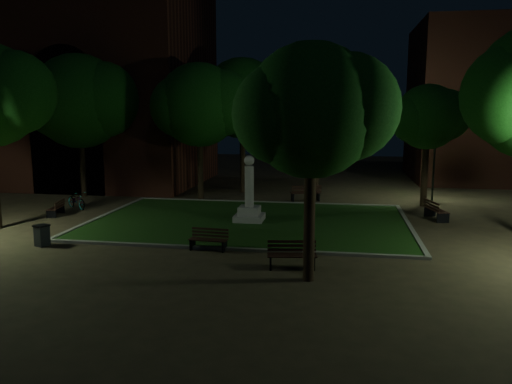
% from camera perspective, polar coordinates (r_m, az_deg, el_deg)
% --- Properties ---
extents(ground, '(80.00, 80.00, 0.00)m').
position_cam_1_polar(ground, '(22.60, -1.66, -4.55)').
color(ground, '#3F3422').
extents(lawn, '(15.00, 10.00, 0.08)m').
position_cam_1_polar(lawn, '(24.50, -0.76, -3.36)').
color(lawn, '#1B3E11').
rests_on(lawn, ground).
extents(lawn_kerb, '(15.40, 10.40, 0.12)m').
position_cam_1_polar(lawn_kerb, '(24.50, -0.76, -3.31)').
color(lawn_kerb, slate).
rests_on(lawn_kerb, ground).
extents(monument, '(1.40, 1.40, 3.20)m').
position_cam_1_polar(monument, '(24.32, -0.77, -1.25)').
color(monument, gray).
rests_on(monument, lawn).
extents(building_main, '(20.00, 12.00, 15.00)m').
position_cam_1_polar(building_main, '(40.69, -20.60, 11.47)').
color(building_main, '#53251A').
rests_on(building_main, ground).
extents(tree_north_wl, '(6.06, 4.95, 8.22)m').
position_cam_1_polar(tree_north_wl, '(29.94, -6.30, 9.86)').
color(tree_north_wl, black).
rests_on(tree_north_wl, ground).
extents(tree_north_er, '(6.59, 5.38, 8.53)m').
position_cam_1_polar(tree_north_er, '(32.60, 7.25, 9.96)').
color(tree_north_er, black).
rests_on(tree_north_er, ground).
extents(tree_ne, '(4.47, 3.65, 6.89)m').
position_cam_1_polar(tree_ne, '(29.69, 19.20, 8.09)').
color(tree_ne, black).
rests_on(tree_ne, ground).
extents(tree_se, '(5.12, 4.18, 7.48)m').
position_cam_1_polar(tree_se, '(15.49, 6.68, 9.19)').
color(tree_se, black).
rests_on(tree_se, ground).
extents(tree_nw, '(7.17, 5.86, 8.91)m').
position_cam_1_polar(tree_nw, '(33.20, -19.36, 9.75)').
color(tree_nw, black).
rests_on(tree_nw, ground).
extents(tree_far_north, '(6.41, 5.24, 8.82)m').
position_cam_1_polar(tree_far_north, '(33.01, -1.38, 10.65)').
color(tree_far_north, black).
rests_on(tree_far_north, ground).
extents(lamppost_nw, '(1.18, 0.28, 4.52)m').
position_cam_1_polar(lamppost_nw, '(35.20, -19.15, 5.10)').
color(lamppost_nw, black).
rests_on(lamppost_nw, ground).
extents(lamppost_ne, '(1.18, 0.28, 4.34)m').
position_cam_1_polar(lamppost_ne, '(31.29, 19.75, 4.42)').
color(lamppost_ne, black).
rests_on(lamppost_ne, ground).
extents(bench_near_left, '(1.54, 0.64, 0.83)m').
position_cam_1_polar(bench_near_left, '(19.71, -5.42, -5.48)').
color(bench_near_left, black).
rests_on(bench_near_left, ground).
extents(bench_near_right, '(1.76, 0.82, 0.93)m').
position_cam_1_polar(bench_near_right, '(17.44, 4.13, -7.26)').
color(bench_near_right, black).
rests_on(bench_near_right, ground).
extents(bench_left_side, '(0.79, 1.52, 0.79)m').
position_cam_1_polar(bench_left_side, '(27.97, -21.83, -1.75)').
color(bench_left_side, black).
rests_on(bench_left_side, ground).
extents(bench_right_side, '(1.01, 1.86, 0.97)m').
position_cam_1_polar(bench_right_side, '(26.53, 19.79, -2.02)').
color(bench_right_side, black).
rests_on(bench_right_side, ground).
extents(bench_far_side, '(1.92, 1.15, 0.99)m').
position_cam_1_polar(bench_far_side, '(30.20, 5.69, -0.18)').
color(bench_far_side, black).
rests_on(bench_far_side, ground).
extents(trash_bin, '(0.65, 0.65, 0.86)m').
position_cam_1_polar(trash_bin, '(21.93, -23.27, -4.56)').
color(trash_bin, black).
rests_on(trash_bin, ground).
extents(bicycle, '(1.90, 1.58, 0.98)m').
position_cam_1_polar(bicycle, '(29.46, -19.83, -0.88)').
color(bicycle, black).
rests_on(bicycle, ground).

